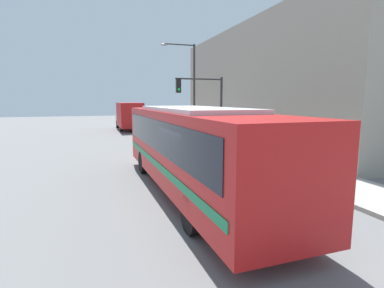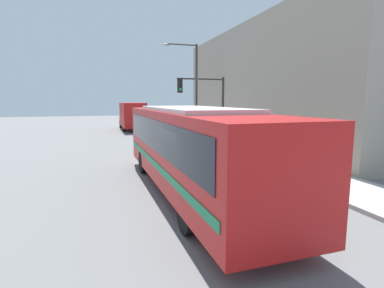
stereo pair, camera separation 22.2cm
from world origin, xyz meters
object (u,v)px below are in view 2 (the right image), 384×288
object	(u,v)px
street_lamp	(192,83)
city_bus	(191,144)
delivery_truck	(132,115)
traffic_light_pole	(206,99)
fire_hydrant	(252,152)
pedestrian_mid_block	(255,140)
pedestrian_near_corner	(237,138)

from	to	relation	value
street_lamp	city_bus	bearing A→B (deg)	-107.89
delivery_truck	street_lamp	distance (m)	11.35
delivery_truck	city_bus	bearing A→B (deg)	-91.51
city_bus	traffic_light_pole	world-z (taller)	traffic_light_pole
fire_hydrant	pedestrian_mid_block	xyz separation A→B (m)	(0.86, 1.24, 0.48)
fire_hydrant	street_lamp	xyz separation A→B (m)	(-0.13, 10.31, 4.29)
fire_hydrant	pedestrian_mid_block	distance (m)	1.58
pedestrian_near_corner	pedestrian_mid_block	bearing A→B (deg)	-75.21
fire_hydrant	pedestrian_near_corner	distance (m)	2.81
fire_hydrant	street_lamp	bearing A→B (deg)	90.73
traffic_light_pole	street_lamp	bearing A→B (deg)	81.27
traffic_light_pole	pedestrian_mid_block	size ratio (longest dim) A/B	2.77
delivery_truck	pedestrian_near_corner	distance (m)	18.32
city_bus	fire_hydrant	world-z (taller)	city_bus
pedestrian_mid_block	pedestrian_near_corner	bearing A→B (deg)	104.79
city_bus	delivery_truck	size ratio (longest dim) A/B	1.38
street_lamp	pedestrian_near_corner	xyz separation A→B (m)	(0.60, -7.58, -3.83)
delivery_truck	traffic_light_pole	distance (m)	16.44
city_bus	pedestrian_near_corner	bearing A→B (deg)	52.06
pedestrian_near_corner	street_lamp	bearing A→B (deg)	94.49
fire_hydrant	street_lamp	world-z (taller)	street_lamp
fire_hydrant	traffic_light_pole	world-z (taller)	traffic_light_pole
traffic_light_pole	city_bus	bearing A→B (deg)	-113.66
city_bus	street_lamp	world-z (taller)	street_lamp
fire_hydrant	traffic_light_pole	bearing A→B (deg)	103.33
delivery_truck	pedestrian_mid_block	bearing A→B (deg)	-75.26
fire_hydrant	street_lamp	size ratio (longest dim) A/B	0.10
traffic_light_pole	fire_hydrant	bearing A→B (deg)	-76.67
street_lamp	pedestrian_mid_block	size ratio (longest dim) A/B	4.60
city_bus	delivery_truck	xyz separation A→B (m)	(0.65, 24.72, -0.13)
street_lamp	delivery_truck	bearing A→B (deg)	111.85
street_lamp	pedestrian_near_corner	world-z (taller)	street_lamp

